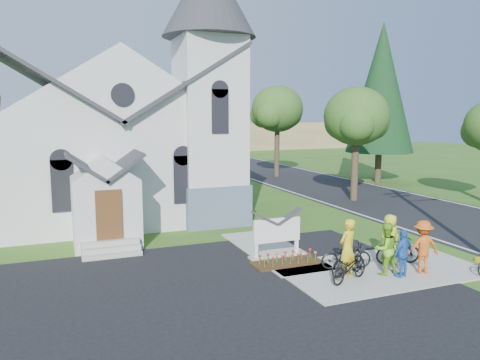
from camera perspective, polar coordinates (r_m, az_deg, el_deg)
name	(u,v)px	position (r m, az deg, el deg)	size (l,w,h in m)	color
ground	(353,281)	(16.01, 13.59, -11.82)	(120.00, 120.00, 0.00)	#32621C
parking_lot	(150,348)	(11.70, -10.89, -19.44)	(20.00, 16.00, 0.02)	black
road	(346,191)	(33.54, 12.82, -1.37)	(8.00, 90.00, 0.02)	black
sidewalk	(381,269)	(17.24, 16.76, -10.40)	(7.00, 4.00, 0.05)	gray
church	(123,117)	(24.94, -14.08, 7.50)	(12.35, 12.00, 13.00)	silver
church_sign	(277,231)	(17.75, 4.50, -6.18)	(2.20, 0.40, 1.70)	gray
flower_bed	(287,263)	(17.26, 5.80, -10.04)	(2.60, 1.10, 0.07)	#34200E
tree_road_near	(356,117)	(29.79, 14.01, 7.48)	(4.00, 4.00, 7.05)	#3A281F
tree_road_mid	(277,109)	(40.38, 4.58, 8.59)	(4.40, 4.40, 7.80)	#3A281F
conifer	(381,88)	(38.54, 16.85, 10.69)	(5.20, 5.20, 12.40)	#3A281F
distant_hills	(144,136)	(69.71, -11.63, 5.25)	(61.00, 10.00, 5.60)	olive
cyclist_0	(347,248)	(15.86, 12.97, -8.10)	(0.71, 0.47, 1.95)	yellow
bike_0	(349,267)	(15.64, 13.19, -10.33)	(0.61, 1.75, 0.92)	black
cyclist_1	(385,249)	(16.49, 17.31, -8.00)	(0.85, 0.66, 1.75)	#76C024
bike_1	(348,261)	(16.16, 13.02, -9.61)	(0.46, 1.62, 0.98)	black
cyclist_2	(403,253)	(16.42, 19.26, -8.44)	(0.94, 0.39, 1.60)	blue
bike_2	(346,255)	(16.83, 12.81, -8.95)	(0.63, 1.79, 0.94)	black
cyclist_3	(423,247)	(17.06, 21.38, -7.57)	(1.16, 0.67, 1.80)	#C75516
bike_3	(398,250)	(17.83, 18.72, -8.11)	(0.47, 1.67, 1.00)	black
cyclist_4	(390,237)	(18.09, 17.80, -6.67)	(0.84, 0.54, 1.71)	#C1D528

